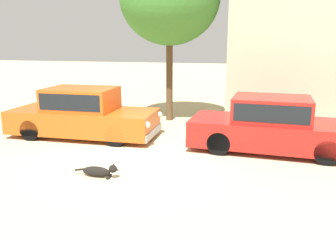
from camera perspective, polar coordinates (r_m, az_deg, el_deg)
ground_plane at (r=9.57m, az=-5.31°, el=-5.24°), size 80.00×80.00×0.00m
parked_sedan_nearest at (r=11.22m, az=-13.93°, el=1.15°), size 4.78×1.89×1.56m
parked_sedan_second at (r=9.88m, az=16.77°, el=-0.71°), size 4.65×2.06×1.50m
stray_dog_spotted at (r=7.91m, az=-11.22°, el=-8.29°), size 1.08×0.21×0.35m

